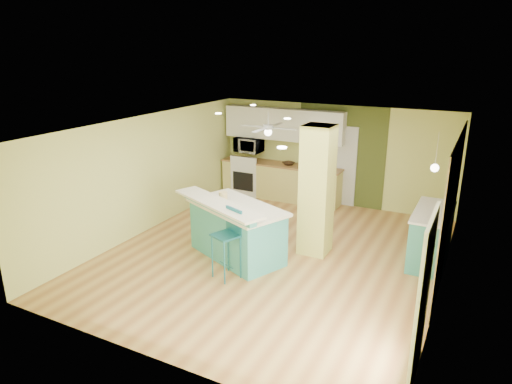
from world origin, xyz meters
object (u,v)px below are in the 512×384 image
Objects in this scene: bar_stool at (229,232)px; fruit_bowl at (289,163)px; canister at (223,195)px; side_counter at (431,236)px; peninsula at (236,230)px.

bar_stool reaches higher than fruit_bowl.
bar_stool reaches higher than canister.
fruit_bowl is at bearing 151.10° from side_counter.
peninsula is at bearing -28.38° from canister.
side_counter is 9.26× the size of canister.
canister is (-0.40, 0.22, 0.56)m from peninsula.
bar_stool reaches higher than side_counter.
bar_stool reaches higher than peninsula.
bar_stool is at bearing -53.91° from canister.
peninsula reaches higher than fruit_bowl.
peninsula reaches higher than canister.
peninsula is at bearing 133.20° from bar_stool.
bar_stool is 4.38m from fruit_bowl.
bar_stool is 0.80× the size of side_counter.
peninsula reaches higher than side_counter.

